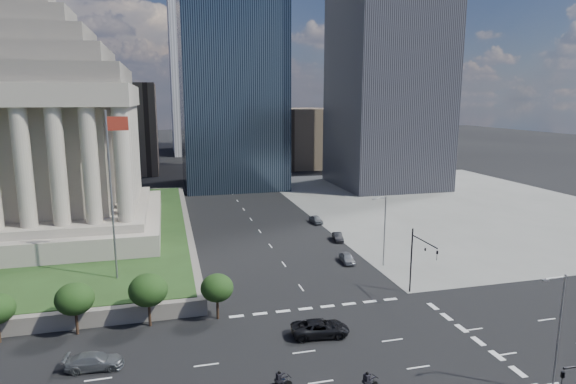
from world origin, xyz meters
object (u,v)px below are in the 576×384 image
object	(u,v)px
parked_sedan_mid	(338,237)
street_lamp_south	(558,327)
flagpole	(112,187)
pickup_truck	(320,328)
war_memorial	(41,111)
traffic_signal_ne	(419,255)
motorcycle_trail	(278,382)
parked_sedan_near	(347,258)
street_lamp_north	(384,227)
suv_grey	(95,361)
motorcycle_lead	(366,383)
parked_sedan_far	(316,220)

from	to	relation	value
parked_sedan_mid	street_lamp_south	bearing A→B (deg)	-78.44
flagpole	pickup_truck	world-z (taller)	flagpole
street_lamp_south	war_memorial	bearing A→B (deg)	131.23
traffic_signal_ne	motorcycle_trail	size ratio (longest dim) A/B	3.24
parked_sedan_near	motorcycle_trail	size ratio (longest dim) A/B	1.64
flagpole	parked_sedan_near	distance (m)	33.42
street_lamp_north	pickup_truck	bearing A→B (deg)	-130.59
street_lamp_north	suv_grey	xyz separation A→B (m)	(-35.79, -18.17, -4.95)
parked_sedan_near	motorcycle_lead	world-z (taller)	motorcycle_lead
war_memorial	traffic_signal_ne	distance (m)	60.00
war_memorial	suv_grey	size ratio (longest dim) A/B	7.92
suv_grey	parked_sedan_far	distance (m)	54.91
street_lamp_south	parked_sedan_near	xyz separation A→B (m)	(-4.33, 33.47, -4.97)
traffic_signal_ne	parked_sedan_mid	world-z (taller)	traffic_signal_ne
parked_sedan_near	street_lamp_south	bearing A→B (deg)	-77.64
war_memorial	traffic_signal_ne	bearing A→B (deg)	-36.42
street_lamp_north	parked_sedan_mid	xyz separation A→B (m)	(-1.83, 13.17, -5.03)
suv_grey	motorcycle_lead	distance (m)	23.35
pickup_truck	motorcycle_trail	world-z (taller)	motorcycle_trail
war_memorial	motorcycle_lead	xyz separation A→B (m)	(33.00, -50.37, -20.46)
flagpole	parked_sedan_near	xyz separation A→B (m)	(30.83, 3.47, -12.42)
pickup_truck	motorcycle_lead	distance (m)	10.01
pickup_truck	street_lamp_south	bearing A→B (deg)	-127.01
street_lamp_south	street_lamp_north	bearing A→B (deg)	90.00
pickup_truck	suv_grey	bearing A→B (deg)	97.64
war_memorial	pickup_truck	bearing A→B (deg)	-51.22
war_memorial	parked_sedan_near	bearing A→B (deg)	-25.52
pickup_truck	motorcycle_trail	bearing A→B (deg)	148.05
pickup_truck	parked_sedan_far	world-z (taller)	pickup_truck
pickup_truck	parked_sedan_far	distance (m)	44.32
traffic_signal_ne	motorcycle_lead	bearing A→B (deg)	-130.05
pickup_truck	suv_grey	world-z (taller)	pickup_truck
pickup_truck	traffic_signal_ne	bearing A→B (deg)	-61.19
flagpole	motorcycle_lead	xyz separation A→B (m)	(20.82, -26.37, -12.18)
street_lamp_south	parked_sedan_near	bearing A→B (deg)	97.37
flagpole	motorcycle_trail	bearing A→B (deg)	-60.04
suv_grey	motorcycle_trail	bearing A→B (deg)	-111.86
traffic_signal_ne	parked_sedan_far	world-z (taller)	traffic_signal_ne
parked_sedan_far	motorcycle_lead	world-z (taller)	motorcycle_lead
street_lamp_south	parked_sedan_near	size ratio (longest dim) A/B	2.47
parked_sedan_near	parked_sedan_mid	distance (m)	10.98
parked_sedan_mid	parked_sedan_far	world-z (taller)	parked_sedan_far
motorcycle_trail	parked_sedan_far	bearing A→B (deg)	56.28
traffic_signal_ne	parked_sedan_near	bearing A→B (deg)	104.25
war_memorial	street_lamp_south	bearing A→B (deg)	-48.77
street_lamp_south	suv_grey	size ratio (longest dim) A/B	2.03
street_lamp_north	parked_sedan_near	distance (m)	7.04
suv_grey	parked_sedan_mid	distance (m)	46.21
flagpole	street_lamp_north	xyz separation A→B (m)	(35.16, 1.00, -7.45)
motorcycle_lead	parked_sedan_near	bearing A→B (deg)	53.12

